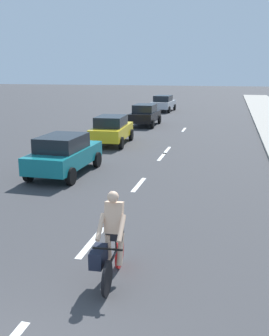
{
  "coord_description": "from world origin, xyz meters",
  "views": [
    {
      "loc": [
        3.04,
        -3.1,
        4.0
      ],
      "look_at": [
        0.3,
        7.94,
        1.1
      ],
      "focal_mm": 41.22,
      "sensor_mm": 36.0,
      "label": 1
    }
  ],
  "objects_px": {
    "parked_car_teal": "(64,153)",
    "parked_car_yellow": "(112,129)",
    "cyclist": "(110,242)",
    "parked_car_silver": "(163,103)",
    "parked_car_black": "(145,114)"
  },
  "relations": [
    {
      "from": "parked_car_teal",
      "to": "parked_car_yellow",
      "type": "height_order",
      "value": "same"
    },
    {
      "from": "cyclist",
      "to": "parked_car_silver",
      "type": "distance_m",
      "value": 31.94
    },
    {
      "from": "cyclist",
      "to": "parked_car_silver",
      "type": "height_order",
      "value": "cyclist"
    },
    {
      "from": "parked_car_teal",
      "to": "parked_car_silver",
      "type": "distance_m",
      "value": 24.47
    },
    {
      "from": "parked_car_black",
      "to": "cyclist",
      "type": "bearing_deg",
      "value": -79.21
    },
    {
      "from": "parked_car_teal",
      "to": "parked_car_black",
      "type": "height_order",
      "value": "same"
    },
    {
      "from": "parked_car_black",
      "to": "parked_car_silver",
      "type": "distance_m",
      "value": 10.33
    },
    {
      "from": "cyclist",
      "to": "parked_car_black",
      "type": "bearing_deg",
      "value": -83.0
    },
    {
      "from": "parked_car_teal",
      "to": "parked_car_black",
      "type": "bearing_deg",
      "value": 90.19
    },
    {
      "from": "parked_car_black",
      "to": "parked_car_silver",
      "type": "bearing_deg",
      "value": 92.5
    },
    {
      "from": "parked_car_yellow",
      "to": "parked_car_black",
      "type": "bearing_deg",
      "value": 84.98
    },
    {
      "from": "parked_car_teal",
      "to": "parked_car_yellow",
      "type": "xyz_separation_m",
      "value": [
        -0.09,
        6.55,
        -0.0
      ]
    },
    {
      "from": "parked_car_black",
      "to": "parked_car_yellow",
      "type": "bearing_deg",
      "value": -91.52
    },
    {
      "from": "cyclist",
      "to": "parked_car_teal",
      "type": "height_order",
      "value": "cyclist"
    },
    {
      "from": "cyclist",
      "to": "parked_car_yellow",
      "type": "bearing_deg",
      "value": -76.53
    }
  ]
}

